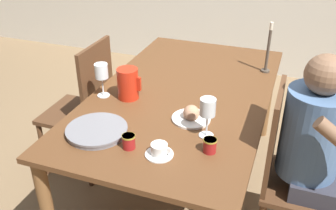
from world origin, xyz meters
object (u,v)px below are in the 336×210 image
teacup_near_person (159,150)px  bread_plate (191,115)px  chair_person_side (291,173)px  wine_glass_water (101,72)px  serving_tray (97,130)px  chair_opposite (85,107)px  red_pitcher (128,83)px  jam_jar_amber (129,141)px  jam_jar_red (210,145)px  wine_glass_juice (208,109)px  candlestick_tall (268,53)px  person_seated (317,147)px

teacup_near_person → bread_plate: 0.36m
chair_person_side → wine_glass_water: chair_person_side is taller
teacup_near_person → serving_tray: teacup_near_person is taller
wine_glass_water → bread_plate: bearing=-8.3°
chair_opposite → serving_tray: bearing=-141.8°
chair_opposite → red_pitcher: bearing=-108.4°
jam_jar_amber → jam_jar_red: size_ratio=1.00×
wine_glass_water → teacup_near_person: bearing=-39.4°
chair_person_side → serving_tray: size_ratio=3.13×
chair_person_side → wine_glass_water: (-1.14, 0.08, 0.37)m
wine_glass_juice → jam_jar_red: (0.05, -0.13, -0.12)m
chair_person_side → teacup_near_person: size_ratio=7.32×
red_pitcher → candlestick_tall: size_ratio=0.54×
chair_person_side → jam_jar_red: 0.53m
jam_jar_red → candlestick_tall: (0.13, 1.03, 0.10)m
bread_plate → jam_jar_amber: (-0.21, -0.35, 0.01)m
chair_opposite → wine_glass_juice: bearing=-111.4°
chair_person_side → wine_glass_juice: 0.59m
chair_opposite → teacup_near_person: 1.03m
wine_glass_juice → chair_person_side: bearing=16.7°
person_seated → bread_plate: (-0.65, -0.00, 0.05)m
person_seated → wine_glass_water: 1.25m
person_seated → red_pitcher: (-1.08, 0.11, 0.12)m
person_seated → serving_tray: person_seated is taller
teacup_near_person → bread_plate: bread_plate is taller
red_pitcher → jam_jar_red: size_ratio=2.65×
person_seated → teacup_near_person: bearing=-62.9°
teacup_near_person → chair_opposite: bearing=142.6°
wine_glass_juice → candlestick_tall: size_ratio=0.61×
person_seated → bread_plate: person_seated is taller
person_seated → teacup_near_person: size_ratio=8.86×
person_seated → wine_glass_water: bearing=-93.8°
chair_person_side → chair_opposite: same height
candlestick_tall → wine_glass_water: bearing=-141.5°
teacup_near_person → wine_glass_juice: bearing=54.6°
chair_person_side → wine_glass_water: bearing=-93.8°
wine_glass_water → jam_jar_amber: 0.58m
teacup_near_person → candlestick_tall: 1.19m
chair_person_side → candlestick_tall: size_ratio=2.83×
red_pitcher → wine_glass_water: (-0.15, -0.03, 0.06)m
chair_opposite → jam_jar_red: 1.15m
chair_person_side → teacup_near_person: (-0.60, -0.36, 0.24)m
chair_person_side → jam_jar_amber: chair_person_side is taller
red_pitcher → candlestick_tall: (0.72, 0.67, 0.04)m
red_pitcher → bread_plate: red_pitcher is taller
chair_person_side → bread_plate: bearing=-89.1°
teacup_near_person → jam_jar_red: (0.21, 0.11, 0.01)m
wine_glass_water → candlestick_tall: bearing=38.5°
bread_plate → wine_glass_water: bearing=171.7°
chair_person_side → serving_tray: (-0.97, -0.30, 0.23)m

